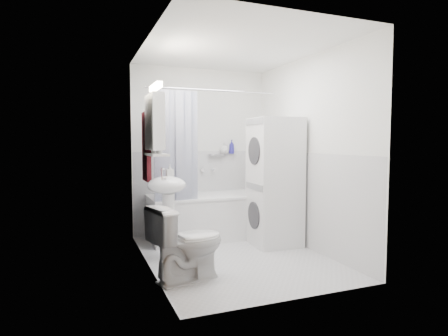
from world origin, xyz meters
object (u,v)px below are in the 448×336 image
object	(u,v)px
bathtub	(207,214)
toilet	(188,243)
sink	(167,198)
washer_dryer	(274,182)

from	to	relation	value
bathtub	toilet	bearing A→B (deg)	-115.46
bathtub	toilet	world-z (taller)	toilet
bathtub	sink	bearing A→B (deg)	-134.84
washer_dryer	toilet	xyz separation A→B (m)	(-1.40, -0.81, -0.46)
bathtub	sink	world-z (taller)	sink
washer_dryer	sink	bearing A→B (deg)	-173.42
sink	toilet	world-z (taller)	sink
sink	washer_dryer	xyz separation A→B (m)	(1.43, 0.09, 0.12)
sink	washer_dryer	bearing A→B (deg)	3.76
toilet	bathtub	bearing A→B (deg)	-39.74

